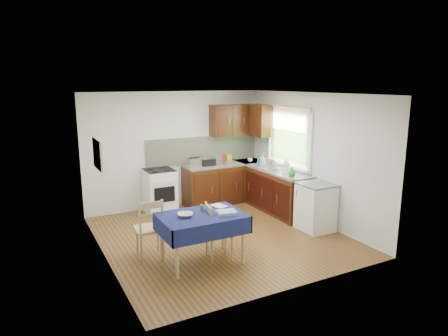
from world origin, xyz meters
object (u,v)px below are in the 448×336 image
chair_far (150,226)px  kettle (286,167)px  dining_table (202,221)px  chair_near (216,230)px  dish_rack (271,167)px  toaster (194,162)px  sandwich_press (207,161)px

chair_far → kettle: 3.23m
dining_table → kettle: size_ratio=5.11×
chair_far → chair_near: size_ratio=1.09×
chair_far → dish_rack: (3.01, 1.13, 0.42)m
kettle → toaster: bearing=137.9°
chair_near → sandwich_press: 2.84m
chair_near → kettle: size_ratio=3.59×
toaster → dish_rack: size_ratio=0.61×
toaster → kettle: kettle is taller
chair_near → dish_rack: size_ratio=1.93×
dining_table → chair_far: 0.85m
dining_table → kettle: kettle is taller
dining_table → dish_rack: size_ratio=2.75×
chair_far → chair_near: (0.89, -0.51, -0.04)m
dining_table → dish_rack: dish_rack is taller
chair_near → toaster: bearing=-5.2°
chair_far → toaster: size_ratio=3.41×
toaster → chair_near: bearing=-129.2°
chair_far → dish_rack: bearing=-154.7°
dining_table → toaster: (1.01, 2.57, 0.34)m
toaster → dish_rack: (1.36, -0.91, -0.07)m
toaster → kettle: (1.46, -1.32, 0.01)m
chair_far → toaster: toaster is taller
dish_rack → toaster: bearing=140.4°
dish_rack → chair_near: bearing=-148.1°
sandwich_press → dining_table: bearing=-138.7°
chair_near → dish_rack: (2.12, 1.64, 0.46)m
sandwich_press → kettle: kettle is taller
toaster → kettle: size_ratio=1.14×
dish_rack → kettle: size_ratio=1.86×
chair_far → chair_near: 1.03m
sandwich_press → dish_rack: 1.42m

